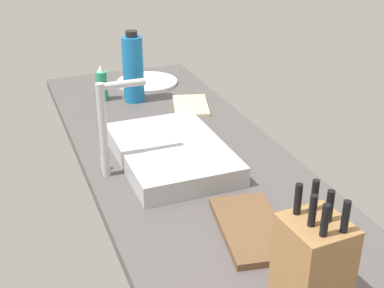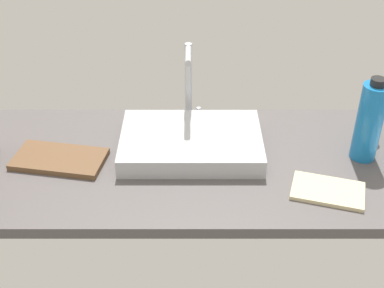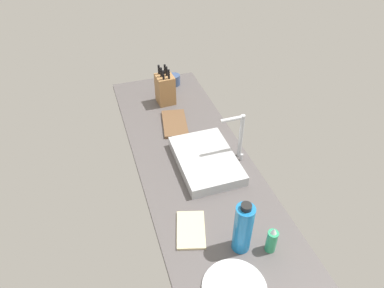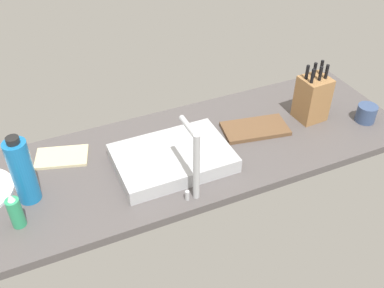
# 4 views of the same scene
# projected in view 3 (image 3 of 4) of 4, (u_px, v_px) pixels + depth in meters

# --- Properties ---
(countertop_slab) EXTENTS (1.95, 0.62, 0.04)m
(countertop_slab) POSITION_uv_depth(u_px,v_px,m) (193.00, 162.00, 1.95)
(countertop_slab) COLOR #514C4C
(countertop_slab) RESTS_ON ground
(sink_basin) EXTENTS (0.45, 0.30, 0.06)m
(sink_basin) POSITION_uv_depth(u_px,v_px,m) (206.00, 160.00, 1.89)
(sink_basin) COLOR #B7BABF
(sink_basin) RESTS_ON countertop_slab
(faucet) EXTENTS (0.06, 0.14, 0.28)m
(faucet) POSITION_uv_depth(u_px,v_px,m) (239.00, 134.00, 1.86)
(faucet) COLOR #B7BABF
(faucet) RESTS_ON countertop_slab
(knife_block) EXTENTS (0.13, 0.12, 0.26)m
(knife_block) POSITION_uv_depth(u_px,v_px,m) (165.00, 89.00, 2.33)
(knife_block) COLOR #9E7042
(knife_block) RESTS_ON countertop_slab
(cutting_board) EXTENTS (0.30, 0.19, 0.02)m
(cutting_board) POSITION_uv_depth(u_px,v_px,m) (175.00, 123.00, 2.19)
(cutting_board) COLOR brown
(cutting_board) RESTS_ON countertop_slab
(soap_bottle) EXTENTS (0.05, 0.05, 0.14)m
(soap_bottle) POSITION_uv_depth(u_px,v_px,m) (272.00, 240.00, 1.46)
(soap_bottle) COLOR #2D9966
(soap_bottle) RESTS_ON countertop_slab
(water_bottle) EXTENTS (0.08, 0.08, 0.27)m
(water_bottle) POSITION_uv_depth(u_px,v_px,m) (243.00, 228.00, 1.42)
(water_bottle) COLOR #1970B7
(water_bottle) RESTS_ON countertop_slab
(dish_towel) EXTENTS (0.23, 0.18, 0.01)m
(dish_towel) POSITION_uv_depth(u_px,v_px,m) (191.00, 230.00, 1.57)
(dish_towel) COLOR beige
(dish_towel) RESTS_ON countertop_slab
(coffee_mug) EXTENTS (0.09, 0.09, 0.08)m
(coffee_mug) POSITION_uv_depth(u_px,v_px,m) (174.00, 80.00, 2.56)
(coffee_mug) COLOR #384C75
(coffee_mug) RESTS_ON countertop_slab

